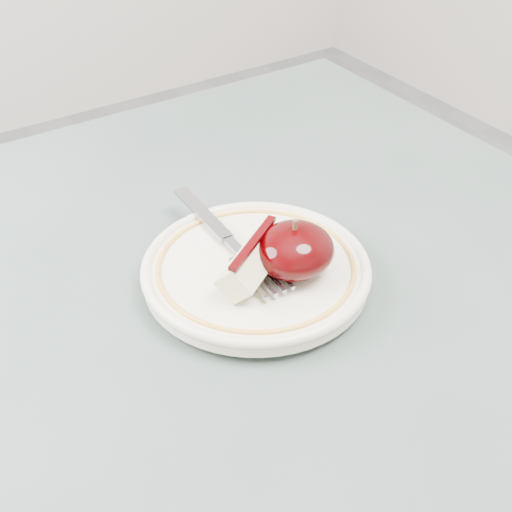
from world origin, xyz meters
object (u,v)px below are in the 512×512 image
table (207,501)px  fork (228,240)px  apple_half (294,250)px  plate (256,270)px

table → fork: fork is taller
apple_half → fork: size_ratio=0.37×
table → plate: 0.18m
apple_half → fork: apple_half is taller
table → fork: (0.11, 0.14, 0.11)m
table → fork: size_ratio=5.22×
table → plate: plate is taller
fork → plate: bearing=-172.2°
plate → apple_half: apple_half is taller
table → plate: size_ratio=4.86×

